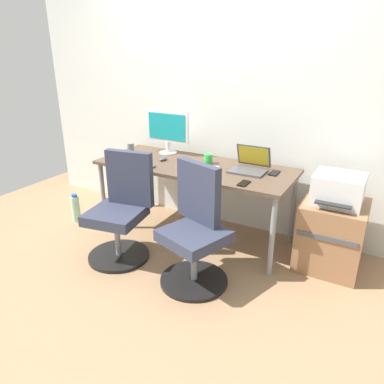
# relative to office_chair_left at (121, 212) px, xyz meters

# --- Properties ---
(ground_plane) EXTENTS (5.28, 5.28, 0.00)m
(ground_plane) POSITION_rel_office_chair_left_xyz_m (0.37, 0.65, -0.42)
(ground_plane) COLOR #9E7A56
(back_wall) EXTENTS (4.40, 0.04, 2.60)m
(back_wall) POSITION_rel_office_chair_left_xyz_m (0.37, 1.09, 0.88)
(back_wall) COLOR silver
(back_wall) RESTS_ON ground
(desk) EXTENTS (1.85, 0.74, 0.73)m
(desk) POSITION_rel_office_chair_left_xyz_m (0.37, 0.65, 0.25)
(desk) COLOR brown
(desk) RESTS_ON ground
(office_chair_left) EXTENTS (0.54, 0.54, 0.94)m
(office_chair_left) POSITION_rel_office_chair_left_xyz_m (0.00, 0.00, 0.00)
(office_chair_left) COLOR black
(office_chair_left) RESTS_ON ground
(office_chair_right) EXTENTS (0.56, 0.56, 0.94)m
(office_chair_right) POSITION_rel_office_chair_left_xyz_m (0.74, -0.00, 0.00)
(office_chair_right) COLOR black
(office_chair_right) RESTS_ON ground
(side_cabinet) EXTENTS (0.50, 0.52, 0.58)m
(side_cabinet) POSITION_rel_office_chair_left_xyz_m (1.64, 0.71, -0.13)
(side_cabinet) COLOR #996B47
(side_cabinet) RESTS_ON ground
(printer) EXTENTS (0.38, 0.40, 0.24)m
(printer) POSITION_rel_office_chair_left_xyz_m (1.64, 0.71, 0.28)
(printer) COLOR silver
(printer) RESTS_ON side_cabinet
(water_bottle_on_floor) EXTENTS (0.09, 0.09, 0.31)m
(water_bottle_on_floor) POSITION_rel_office_chair_left_xyz_m (-0.89, 0.30, -0.28)
(water_bottle_on_floor) COLOR #A5D8B2
(water_bottle_on_floor) RESTS_ON ground
(desktop_monitor) EXTENTS (0.48, 0.18, 0.43)m
(desktop_monitor) POSITION_rel_office_chair_left_xyz_m (-0.07, 0.87, 0.56)
(desktop_monitor) COLOR silver
(desktop_monitor) RESTS_ON desk
(open_laptop) EXTENTS (0.31, 0.30, 0.22)m
(open_laptop) POSITION_rel_office_chair_left_xyz_m (0.88, 0.74, 0.36)
(open_laptop) COLOR #4C4C51
(open_laptop) RESTS_ON desk
(keyboard_by_monitor) EXTENTS (0.34, 0.12, 0.02)m
(keyboard_by_monitor) POSITION_rel_office_chair_left_xyz_m (-0.07, 0.36, 0.32)
(keyboard_by_monitor) COLOR #515156
(keyboard_by_monitor) RESTS_ON desk
(keyboard_by_laptop) EXTENTS (0.34, 0.12, 0.02)m
(keyboard_by_laptop) POSITION_rel_office_chair_left_xyz_m (0.46, 0.60, 0.32)
(keyboard_by_laptop) COLOR #B7B7B7
(keyboard_by_laptop) RESTS_ON desk
(mouse_by_monitor) EXTENTS (0.06, 0.10, 0.03)m
(mouse_by_monitor) POSITION_rel_office_chair_left_xyz_m (0.04, 0.62, 0.32)
(mouse_by_monitor) COLOR #515156
(mouse_by_monitor) RESTS_ON desk
(mouse_by_laptop) EXTENTS (0.06, 0.10, 0.03)m
(mouse_by_laptop) POSITION_rel_office_chair_left_xyz_m (-0.49, 0.46, 0.32)
(mouse_by_laptop) COLOR #B7B7B7
(mouse_by_laptop) RESTS_ON desk
(coffee_mug) EXTENTS (0.08, 0.08, 0.09)m
(coffee_mug) POSITION_rel_office_chair_left_xyz_m (0.46, 0.75, 0.35)
(coffee_mug) COLOR green
(coffee_mug) RESTS_ON desk
(pen_cup) EXTENTS (0.07, 0.07, 0.10)m
(pen_cup) POSITION_rel_office_chair_left_xyz_m (-0.40, 0.69, 0.36)
(pen_cup) COLOR slate
(pen_cup) RESTS_ON desk
(phone_near_laptop) EXTENTS (0.07, 0.14, 0.01)m
(phone_near_laptop) POSITION_rel_office_chair_left_xyz_m (0.97, 0.39, 0.31)
(phone_near_laptop) COLOR black
(phone_near_laptop) RESTS_ON desk
(phone_near_monitor) EXTENTS (0.07, 0.14, 0.01)m
(phone_near_monitor) POSITION_rel_office_chair_left_xyz_m (1.10, 0.75, 0.31)
(phone_near_monitor) COLOR black
(phone_near_monitor) RESTS_ON desk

